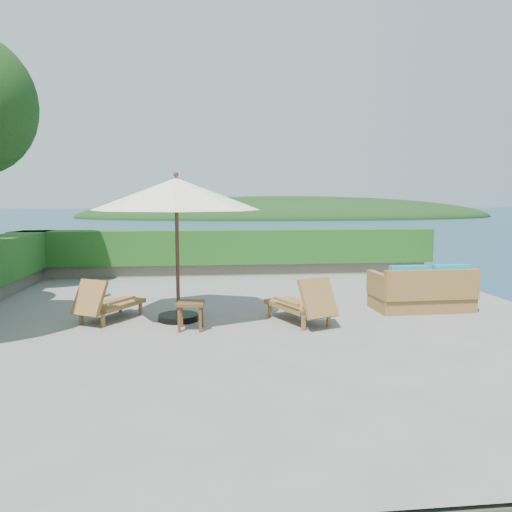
{
  "coord_description": "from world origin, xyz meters",
  "views": [
    {
      "loc": [
        -0.78,
        -9.26,
        2.25
      ],
      "look_at": [
        0.3,
        0.8,
        1.1
      ],
      "focal_mm": 35.0,
      "sensor_mm": 36.0,
      "label": 1
    }
  ],
  "objects": [
    {
      "name": "ground",
      "position": [
        0.0,
        0.0,
        0.0
      ],
      "size": [
        12.0,
        12.0,
        0.0
      ],
      "primitive_type": "plane",
      "color": "gray",
      "rests_on": "ground"
    },
    {
      "name": "foundation",
      "position": [
        0.0,
        0.0,
        -1.55
      ],
      "size": [
        12.0,
        12.0,
        3.0
      ],
      "primitive_type": "cube",
      "color": "#544C42",
      "rests_on": "ocean"
    },
    {
      "name": "ocean",
      "position": [
        0.0,
        0.0,
        -3.0
      ],
      "size": [
        600.0,
        600.0,
        0.0
      ],
      "primitive_type": "plane",
      "color": "#18334B",
      "rests_on": "ground"
    },
    {
      "name": "offshore_island",
      "position": [
        25.0,
        140.0,
        -3.0
      ],
      "size": [
        126.0,
        57.6,
        12.6
      ],
      "primitive_type": "ellipsoid",
      "color": "black",
      "rests_on": "ocean"
    },
    {
      "name": "planter_wall_far",
      "position": [
        0.0,
        5.6,
        0.18
      ],
      "size": [
        12.0,
        0.6,
        0.36
      ],
      "primitive_type": "cube",
      "color": "gray",
      "rests_on": "ground"
    },
    {
      "name": "hedge_far",
      "position": [
        0.0,
        5.6,
        0.85
      ],
      "size": [
        12.4,
        0.9,
        1.0
      ],
      "primitive_type": "cube",
      "color": "#1D4212",
      "rests_on": "planter_wall_far"
    },
    {
      "name": "patio_umbrella",
      "position": [
        -1.25,
        -0.04,
        2.32
      ],
      "size": [
        3.11,
        3.11,
        2.74
      ],
      "rotation": [
        0.0,
        0.0,
        0.01
      ],
      "color": "black",
      "rests_on": "ground"
    },
    {
      "name": "lounge_left",
      "position": [
        -2.56,
        0.09,
        0.34
      ],
      "size": [
        1.23,
        1.53,
        0.82
      ],
      "rotation": [
        0.0,
        0.0,
        -0.54
      ],
      "color": "brown",
      "rests_on": "ground"
    },
    {
      "name": "lounge_right",
      "position": [
        1.01,
        -0.49,
        0.37
      ],
      "size": [
        1.18,
        1.66,
        0.89
      ],
      "rotation": [
        0.0,
        0.0,
        0.4
      ],
      "color": "brown",
      "rests_on": "ground"
    },
    {
      "name": "side_table",
      "position": [
        -1.0,
        -0.72,
        0.4
      ],
      "size": [
        0.5,
        0.5,
        0.49
      ],
      "rotation": [
        0.0,
        0.0,
        -0.08
      ],
      "color": "brown",
      "rests_on": "ground"
    },
    {
      "name": "wicker_loveseat",
      "position": [
        3.66,
        0.31,
        0.37
      ],
      "size": [
        2.0,
        1.07,
        0.97
      ],
      "rotation": [
        0.0,
        0.0,
        0.03
      ],
      "color": "brown",
      "rests_on": "ground"
    }
  ]
}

